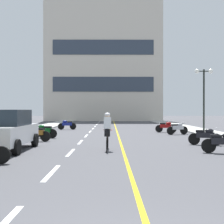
# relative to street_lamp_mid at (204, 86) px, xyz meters

# --- Properties ---
(ground_plane) EXTENTS (140.00, 140.00, 0.00)m
(ground_plane) POSITION_rel_street_lamp_mid_xyz_m (-7.08, 0.49, -3.75)
(ground_plane) COLOR #47474C
(curb_left) EXTENTS (2.40, 72.00, 0.12)m
(curb_left) POSITION_rel_street_lamp_mid_xyz_m (-14.28, 3.49, -3.69)
(curb_left) COLOR #A8A8A3
(curb_left) RESTS_ON ground
(curb_right) EXTENTS (2.40, 72.00, 0.12)m
(curb_right) POSITION_rel_street_lamp_mid_xyz_m (0.12, 3.49, -3.69)
(curb_right) COLOR #A8A8A3
(curb_right) RESTS_ON ground
(lane_dash_1) EXTENTS (0.14, 2.20, 0.01)m
(lane_dash_1) POSITION_rel_street_lamp_mid_xyz_m (-9.08, -14.51, -3.75)
(lane_dash_1) COLOR silver
(lane_dash_1) RESTS_ON ground
(lane_dash_2) EXTENTS (0.14, 2.20, 0.01)m
(lane_dash_2) POSITION_rel_street_lamp_mid_xyz_m (-9.08, -10.51, -3.75)
(lane_dash_2) COLOR silver
(lane_dash_2) RESTS_ON ground
(lane_dash_3) EXTENTS (0.14, 2.20, 0.01)m
(lane_dash_3) POSITION_rel_street_lamp_mid_xyz_m (-9.08, -6.51, -3.75)
(lane_dash_3) COLOR silver
(lane_dash_3) RESTS_ON ground
(lane_dash_4) EXTENTS (0.14, 2.20, 0.01)m
(lane_dash_4) POSITION_rel_street_lamp_mid_xyz_m (-9.08, -2.51, -3.75)
(lane_dash_4) COLOR silver
(lane_dash_4) RESTS_ON ground
(lane_dash_5) EXTENTS (0.14, 2.20, 0.01)m
(lane_dash_5) POSITION_rel_street_lamp_mid_xyz_m (-9.08, 1.49, -3.75)
(lane_dash_5) COLOR silver
(lane_dash_5) RESTS_ON ground
(lane_dash_6) EXTENTS (0.14, 2.20, 0.01)m
(lane_dash_6) POSITION_rel_street_lamp_mid_xyz_m (-9.08, 5.49, -3.75)
(lane_dash_6) COLOR silver
(lane_dash_6) RESTS_ON ground
(lane_dash_7) EXTENTS (0.14, 2.20, 0.01)m
(lane_dash_7) POSITION_rel_street_lamp_mid_xyz_m (-9.08, 9.49, -3.75)
(lane_dash_7) COLOR silver
(lane_dash_7) RESTS_ON ground
(lane_dash_8) EXTENTS (0.14, 2.20, 0.01)m
(lane_dash_8) POSITION_rel_street_lamp_mid_xyz_m (-9.08, 13.49, -3.75)
(lane_dash_8) COLOR silver
(lane_dash_8) RESTS_ON ground
(lane_dash_9) EXTENTS (0.14, 2.20, 0.01)m
(lane_dash_9) POSITION_rel_street_lamp_mid_xyz_m (-9.08, 17.49, -3.75)
(lane_dash_9) COLOR silver
(lane_dash_9) RESTS_ON ground
(lane_dash_10) EXTENTS (0.14, 2.20, 0.01)m
(lane_dash_10) POSITION_rel_street_lamp_mid_xyz_m (-9.08, 21.49, -3.75)
(lane_dash_10) COLOR silver
(lane_dash_10) RESTS_ON ground
(lane_dash_11) EXTENTS (0.14, 2.20, 0.01)m
(lane_dash_11) POSITION_rel_street_lamp_mid_xyz_m (-9.08, 25.49, -3.75)
(lane_dash_11) COLOR silver
(lane_dash_11) RESTS_ON ground
(centre_line_yellow) EXTENTS (0.12, 66.00, 0.01)m
(centre_line_yellow) POSITION_rel_street_lamp_mid_xyz_m (-6.83, 3.49, -3.75)
(centre_line_yellow) COLOR gold
(centre_line_yellow) RESTS_ON ground
(office_building) EXTENTS (19.58, 6.68, 20.13)m
(office_building) POSITION_rel_street_lamp_mid_xyz_m (-8.53, 27.77, 6.31)
(office_building) COLOR beige
(office_building) RESTS_ON ground
(street_lamp_mid) EXTENTS (1.46, 0.36, 4.94)m
(street_lamp_mid) POSITION_rel_street_lamp_mid_xyz_m (0.00, 0.00, 0.00)
(street_lamp_mid) COLOR black
(street_lamp_mid) RESTS_ON curb_right
(parked_car_near) EXTENTS (1.93, 4.20, 1.82)m
(parked_car_near) POSITION_rel_street_lamp_mid_xyz_m (-11.98, -9.86, -2.83)
(parked_car_near) COLOR black
(parked_car_near) RESTS_ON ground
(motorcycle_3) EXTENTS (1.67, 0.69, 0.92)m
(motorcycle_3) POSITION_rel_street_lamp_mid_xyz_m (-2.72, -10.83, -3.28)
(motorcycle_3) COLOR black
(motorcycle_3) RESTS_ON ground
(motorcycle_4) EXTENTS (1.66, 0.73, 0.92)m
(motorcycle_4) POSITION_rel_street_lamp_mid_xyz_m (-2.49, -7.95, -3.28)
(motorcycle_4) COLOR black
(motorcycle_4) RESTS_ON ground
(motorcycle_5) EXTENTS (1.69, 0.60, 0.92)m
(motorcycle_5) POSITION_rel_street_lamp_mid_xyz_m (-11.68, -6.11, -3.28)
(motorcycle_5) COLOR black
(motorcycle_5) RESTS_ON ground
(motorcycle_6) EXTENTS (1.69, 0.64, 0.92)m
(motorcycle_6) POSITION_rel_street_lamp_mid_xyz_m (-11.66, -4.14, -3.28)
(motorcycle_6) COLOR black
(motorcycle_6) RESTS_ON ground
(motorcycle_7) EXTENTS (1.66, 0.74, 0.92)m
(motorcycle_7) POSITION_rel_street_lamp_mid_xyz_m (-2.43, -1.49, -3.28)
(motorcycle_7) COLOR black
(motorcycle_7) RESTS_ON ground
(motorcycle_8) EXTENTS (1.64, 0.80, 0.92)m
(motorcycle_8) POSITION_rel_street_lamp_mid_xyz_m (-2.89, 0.48, -3.28)
(motorcycle_8) COLOR black
(motorcycle_8) RESTS_ON ground
(motorcycle_9) EXTENTS (1.70, 0.60, 0.92)m
(motorcycle_9) POSITION_rel_street_lamp_mid_xyz_m (-11.42, 4.10, -3.28)
(motorcycle_9) COLOR black
(motorcycle_9) RESTS_ON ground
(cyclist_rider) EXTENTS (0.42, 1.77, 1.71)m
(cyclist_rider) POSITION_rel_street_lamp_mid_xyz_m (-7.52, -9.93, -2.86)
(cyclist_rider) COLOR black
(cyclist_rider) RESTS_ON ground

